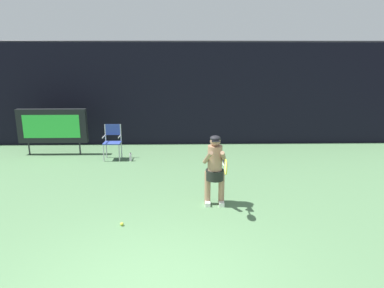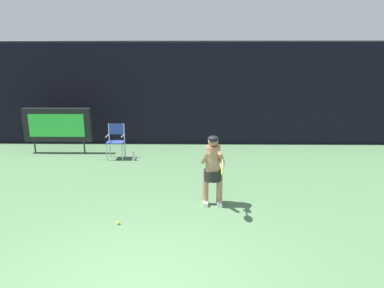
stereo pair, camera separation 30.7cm
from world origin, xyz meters
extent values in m
cube|color=black|center=(0.00, 8.50, 1.80)|extent=(18.00, 0.12, 3.60)
cylinder|color=#38383D|center=(0.00, 8.50, 3.63)|extent=(18.00, 0.05, 0.05)
cube|color=black|center=(-3.75, 7.15, 0.95)|extent=(2.20, 0.20, 1.10)
cube|color=green|center=(-3.75, 7.05, 0.95)|extent=(1.80, 0.01, 0.75)
cylinder|color=#2D2D33|center=(-4.57, 7.15, 0.20)|extent=(0.05, 0.05, 0.40)
cylinder|color=#2D2D33|center=(-2.92, 7.15, 0.20)|extent=(0.05, 0.05, 0.40)
cylinder|color=#B7B7BC|center=(-1.97, 6.32, 0.26)|extent=(0.04, 0.04, 0.52)
cylinder|color=#B7B7BC|center=(-1.49, 6.32, 0.26)|extent=(0.04, 0.04, 0.52)
cylinder|color=#B7B7BC|center=(-1.97, 6.72, 0.26)|extent=(0.04, 0.04, 0.52)
cylinder|color=#B7B7BC|center=(-1.49, 6.72, 0.26)|extent=(0.04, 0.04, 0.52)
cube|color=#30459A|center=(-1.73, 6.52, 0.54)|extent=(0.52, 0.44, 0.03)
cylinder|color=#B7B7BC|center=(-1.97, 6.72, 0.80)|extent=(0.04, 0.04, 0.56)
cylinder|color=#B7B7BC|center=(-1.49, 6.72, 0.80)|extent=(0.04, 0.04, 0.56)
cube|color=#30459A|center=(-1.73, 6.72, 0.91)|extent=(0.48, 0.02, 0.34)
cylinder|color=#B7B7BC|center=(-1.97, 6.52, 0.74)|extent=(0.04, 0.44, 0.04)
cylinder|color=#B7B7BC|center=(-1.49, 6.52, 0.74)|extent=(0.04, 0.44, 0.04)
cylinder|color=silver|center=(-1.15, 6.34, 0.12)|extent=(0.07, 0.07, 0.24)
cylinder|color=black|center=(-1.15, 6.34, 0.25)|extent=(0.03, 0.03, 0.03)
cube|color=white|center=(0.99, 3.02, 0.04)|extent=(0.11, 0.26, 0.09)
cube|color=white|center=(1.29, 3.02, 0.04)|extent=(0.11, 0.26, 0.09)
cylinder|color=#A37A5B|center=(0.99, 3.07, 0.38)|extent=(0.13, 0.13, 0.75)
cylinder|color=#A37A5B|center=(1.29, 3.07, 0.38)|extent=(0.13, 0.13, 0.75)
cylinder|color=black|center=(1.14, 3.07, 0.67)|extent=(0.39, 0.39, 0.22)
cylinder|color=#A37A5B|center=(1.14, 3.07, 1.03)|extent=(0.31, 0.31, 0.56)
sphere|color=#A37A5B|center=(1.14, 3.07, 1.41)|extent=(0.22, 0.22, 0.22)
ellipsoid|color=black|center=(1.14, 3.07, 1.47)|extent=(0.22, 0.22, 0.12)
cube|color=black|center=(1.14, 2.97, 1.44)|extent=(0.17, 0.12, 0.02)
cylinder|color=#A37A5B|center=(0.98, 2.90, 1.11)|extent=(0.20, 0.47, 0.38)
cylinder|color=#A37A5B|center=(1.31, 2.90, 1.11)|extent=(0.20, 0.47, 0.38)
cylinder|color=white|center=(1.33, 2.78, 1.00)|extent=(0.13, 0.13, 0.12)
cylinder|color=black|center=(1.29, 2.71, 1.06)|extent=(0.03, 0.28, 0.03)
torus|color=yellow|center=(1.29, 2.40, 1.06)|extent=(0.02, 0.31, 0.31)
ellipsoid|color=silver|center=(1.29, 2.40, 1.06)|extent=(0.01, 0.26, 0.26)
sphere|color=#CCDB3D|center=(-0.70, 2.10, 0.03)|extent=(0.07, 0.07, 0.07)
camera|label=1|loc=(0.49, -4.00, 3.14)|focal=32.71mm
camera|label=2|loc=(0.80, -4.00, 3.14)|focal=32.71mm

